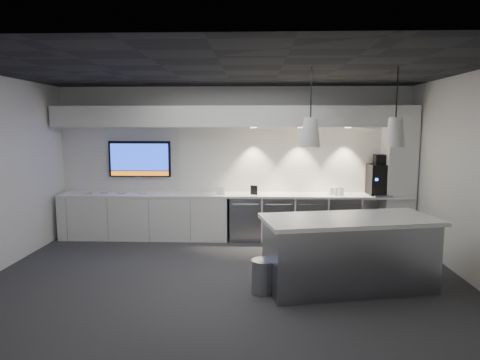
{
  "coord_description": "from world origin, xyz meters",
  "views": [
    {
      "loc": [
        0.43,
        -6.1,
        2.25
      ],
      "look_at": [
        0.18,
        1.1,
        1.32
      ],
      "focal_mm": 32.0,
      "sensor_mm": 36.0,
      "label": 1
    }
  ],
  "objects_px": {
    "island": "(349,253)",
    "bin": "(263,276)",
    "coffee_machine": "(380,178)",
    "wall_tv": "(140,159)"
  },
  "relations": [
    {
      "from": "island",
      "to": "bin",
      "type": "height_order",
      "value": "island"
    },
    {
      "from": "island",
      "to": "bin",
      "type": "xyz_separation_m",
      "value": [
        -1.17,
        -0.22,
        -0.27
      ]
    },
    {
      "from": "bin",
      "to": "coffee_machine",
      "type": "distance_m",
      "value": 3.73
    },
    {
      "from": "coffee_machine",
      "to": "island",
      "type": "bearing_deg",
      "value": -114.53
    },
    {
      "from": "wall_tv",
      "to": "island",
      "type": "bearing_deg",
      "value": -37.66
    },
    {
      "from": "island",
      "to": "bin",
      "type": "relative_size",
      "value": 5.5
    },
    {
      "from": "island",
      "to": "coffee_machine",
      "type": "height_order",
      "value": "coffee_machine"
    },
    {
      "from": "island",
      "to": "coffee_machine",
      "type": "distance_m",
      "value": 2.88
    },
    {
      "from": "bin",
      "to": "coffee_machine",
      "type": "xyz_separation_m",
      "value": [
        2.3,
        2.77,
        0.99
      ]
    },
    {
      "from": "coffee_machine",
      "to": "wall_tv",
      "type": "bearing_deg",
      "value": 176.33
    }
  ]
}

